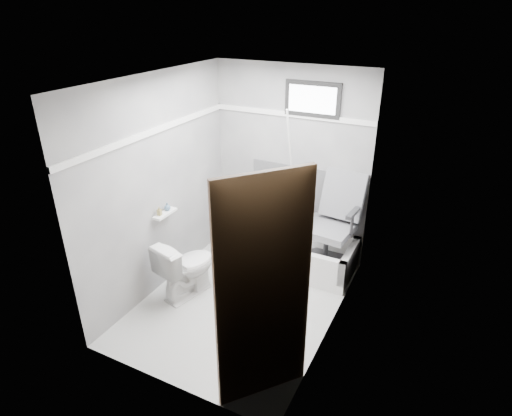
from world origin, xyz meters
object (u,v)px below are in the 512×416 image
Objects in this scene: bathtub at (293,251)px; door at (278,328)px; toilet at (187,267)px; soap_bottle_b at (167,206)px; soap_bottle_a at (159,211)px; office_chair at (328,223)px.

door reaches higher than bathtub.
soap_bottle_b is (-0.32, 0.16, 0.61)m from toilet.
soap_bottle_b is at bearing 145.89° from door.
bathtub is 1.74m from soap_bottle_a.
soap_bottle_b is at bearing 90.00° from soap_bottle_a.
bathtub is at bearing -114.30° from toilet.
toilet is 2.07m from door.
office_chair is at bearing 98.72° from door.
bathtub is 15.31× the size of soap_bottle_a.
toilet is 0.35× the size of door.
bathtub is at bearing 41.90° from soap_bottle_a.
office_chair is (0.41, 0.02, 0.48)m from bathtub.
office_chair is 12.50× the size of soap_bottle_b.
office_chair is 1.85m from soap_bottle_b.
bathtub is 1.37m from toilet.
soap_bottle_a is at bearing -138.10° from bathtub.
bathtub is 2.46m from door.
soap_bottle_a is at bearing -90.00° from soap_bottle_b.
soap_bottle_b reaches higher than bathtub.
door is (0.75, -2.21, 0.79)m from bathtub.
soap_bottle_b is at bearing -12.46° from toilet.
door is 2.32m from soap_bottle_b.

